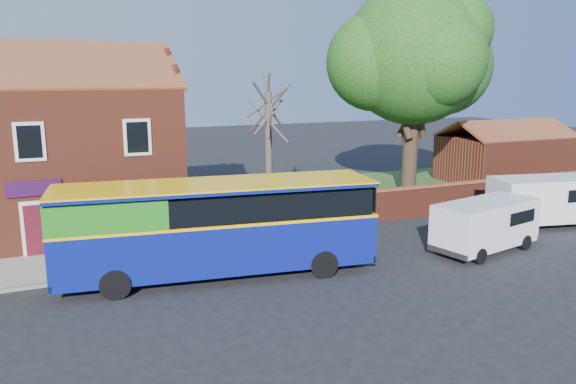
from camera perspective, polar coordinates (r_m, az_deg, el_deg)
name	(u,v)px	position (r m, az deg, el deg)	size (l,w,h in m)	color
ground	(275,298)	(18.50, -1.37, -10.73)	(120.00, 120.00, 0.00)	black
pavement	(40,270)	(22.75, -23.86, -7.23)	(18.00, 3.50, 0.12)	gray
kerb	(40,286)	(21.09, -23.89, -8.69)	(18.00, 0.15, 0.14)	slate
grass_strip	(391,191)	(35.45, 10.42, 0.15)	(26.00, 12.00, 0.04)	#426B28
shop_building	(34,158)	(27.63, -24.43, 3.12)	(12.30, 8.13, 10.50)	maroon
boundary_wall	(456,197)	(30.59, 16.66, -0.51)	(22.00, 0.38, 1.60)	maroon
outbuilding	(504,157)	(40.80, 21.14, 3.34)	(8.20, 5.06, 4.17)	maroon
bus	(207,224)	(20.02, -8.19, -3.27)	(11.40, 4.18, 3.39)	navy
van_near	(486,223)	(24.22, 19.46, -3.03)	(5.04, 2.88, 2.08)	white
van_far	(548,199)	(29.34, 24.92, -0.64)	(5.65, 3.18, 2.34)	white
large_tree	(413,59)	(33.11, 12.60, 13.08)	(9.97, 7.89, 12.16)	black
bare_tree	(269,147)	(28.56, -1.98, 4.60)	(2.55, 3.04, 6.81)	#4C4238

